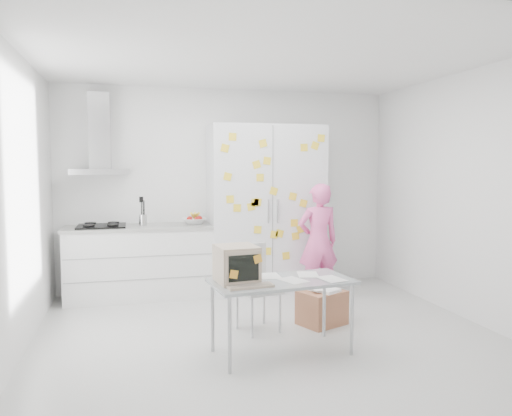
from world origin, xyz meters
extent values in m
cube|color=silver|center=(0.00, 0.00, -0.01)|extent=(4.50, 4.00, 0.02)
cube|color=white|center=(0.00, 2.00, 1.35)|extent=(4.50, 0.02, 2.70)
cube|color=white|center=(-2.25, 0.00, 1.35)|extent=(0.02, 4.00, 2.70)
cube|color=white|center=(2.25, 0.00, 1.35)|extent=(0.02, 4.00, 2.70)
cube|color=white|center=(0.00, 0.00, 2.70)|extent=(4.50, 4.00, 0.02)
cube|color=white|center=(-1.20, 1.70, 0.44)|extent=(1.80, 0.60, 0.88)
cube|color=gray|center=(-1.20, 1.40, 0.58)|extent=(1.76, 0.01, 0.01)
cube|color=gray|center=(-1.20, 1.40, 0.30)|extent=(1.76, 0.01, 0.01)
cube|color=#9E9E99|center=(-1.20, 1.70, 0.90)|extent=(1.84, 0.63, 0.04)
cube|color=black|center=(-1.65, 1.70, 0.93)|extent=(0.58, 0.50, 0.03)
cylinder|color=black|center=(-1.79, 1.58, 0.95)|extent=(0.14, 0.14, 0.02)
cylinder|color=black|center=(-1.51, 1.58, 0.95)|extent=(0.14, 0.14, 0.02)
cylinder|color=black|center=(-1.79, 1.82, 0.95)|extent=(0.14, 0.14, 0.02)
cylinder|color=black|center=(-1.51, 1.82, 0.95)|extent=(0.14, 0.14, 0.02)
cylinder|color=silver|center=(-1.15, 1.70, 0.99)|extent=(0.10, 0.10, 0.14)
cylinder|color=black|center=(-1.16, 1.71, 1.09)|extent=(0.01, 0.01, 0.30)
cylinder|color=black|center=(-1.13, 1.69, 1.09)|extent=(0.01, 0.01, 0.30)
cylinder|color=black|center=(-1.15, 1.72, 1.09)|extent=(0.01, 0.01, 0.30)
cube|color=black|center=(-1.16, 1.71, 1.25)|extent=(0.05, 0.01, 0.07)
imported|color=white|center=(-0.50, 1.70, 0.96)|extent=(0.31, 0.31, 0.08)
sphere|color=#B2140F|center=(-0.56, 1.72, 0.99)|extent=(0.08, 0.08, 0.08)
sphere|color=#B2140F|center=(-0.47, 1.65, 0.99)|extent=(0.08, 0.08, 0.08)
sphere|color=#B2140F|center=(-0.43, 1.74, 0.99)|extent=(0.08, 0.08, 0.08)
cylinder|color=yellow|center=(-0.52, 1.72, 1.03)|extent=(0.09, 0.17, 0.10)
cylinder|color=yellow|center=(-0.49, 1.72, 1.03)|extent=(0.04, 0.17, 0.10)
cylinder|color=yellow|center=(-0.47, 1.72, 1.03)|extent=(0.08, 0.17, 0.10)
cube|color=silver|center=(-1.65, 1.75, 1.60)|extent=(0.70, 0.48, 0.07)
cube|color=silver|center=(-1.65, 1.87, 2.10)|extent=(0.26, 0.24, 0.95)
cube|color=silver|center=(0.45, 1.68, 1.10)|extent=(1.50, 0.65, 2.20)
cube|color=slate|center=(0.45, 1.35, 1.10)|extent=(0.01, 0.01, 2.16)
cube|color=silver|center=(0.39, 1.34, 1.10)|extent=(0.02, 0.02, 0.30)
cube|color=silver|center=(0.51, 1.34, 1.10)|extent=(0.02, 0.02, 0.30)
cube|color=yellow|center=(0.86, 1.34, 1.90)|extent=(0.10, 0.00, 0.10)
cube|color=yellow|center=(1.01, 1.34, 1.93)|extent=(0.12, 0.00, 0.12)
cube|color=yellow|center=(1.12, 1.34, 1.05)|extent=(0.12, 0.00, 0.12)
cube|color=yellow|center=(0.22, 1.34, 1.21)|extent=(0.10, 0.00, 0.10)
cube|color=yellow|center=(0.46, 1.34, 1.35)|extent=(0.12, 0.00, 0.12)
cube|color=yellow|center=(0.83, 1.34, 0.86)|extent=(0.12, 0.00, 0.12)
cube|color=yellow|center=(0.25, 1.34, 0.87)|extent=(0.10, 0.00, 0.10)
cube|color=yellow|center=(0.32, 1.34, 1.95)|extent=(0.12, 0.00, 0.12)
cube|color=yellow|center=(0.54, 1.34, 0.81)|extent=(0.12, 0.00, 0.12)
cube|color=yellow|center=(0.86, 1.34, 1.19)|extent=(0.12, 0.00, 0.12)
cube|color=yellow|center=(0.74, 1.34, 0.94)|extent=(0.10, 0.00, 0.10)
cube|color=yellow|center=(0.24, 1.34, 1.69)|extent=(0.12, 0.00, 0.12)
cube|color=yellow|center=(-0.01, 1.34, 1.15)|extent=(0.10, 0.00, 0.10)
cube|color=yellow|center=(-0.10, 1.34, 1.26)|extent=(0.10, 0.00, 0.10)
cube|color=yellow|center=(-0.16, 1.34, 1.89)|extent=(0.11, 0.00, 0.11)
cube|color=yellow|center=(0.38, 1.34, 0.59)|extent=(0.10, 0.00, 0.10)
cube|color=yellow|center=(0.25, 1.34, 1.22)|extent=(0.11, 0.00, 0.11)
cube|color=yellow|center=(0.99, 1.34, 0.59)|extent=(0.11, 0.00, 0.11)
cube|color=yellow|center=(1.09, 1.34, 2.03)|extent=(0.10, 0.00, 0.10)
cube|color=yellow|center=(0.28, 1.34, 1.53)|extent=(0.10, 0.00, 0.10)
cube|color=yellow|center=(0.17, 1.34, 1.16)|extent=(0.11, 0.00, 0.11)
cube|color=yellow|center=(0.63, 1.34, 0.52)|extent=(0.10, 0.00, 0.10)
cube|color=yellow|center=(-0.07, 1.34, 2.03)|extent=(0.10, 0.00, 0.10)
cube|color=yellow|center=(-0.13, 1.34, 1.54)|extent=(0.12, 0.00, 0.12)
cube|color=yellow|center=(0.76, 1.34, 0.77)|extent=(0.11, 0.00, 0.11)
cube|color=yellow|center=(0.37, 1.34, 1.73)|extent=(0.11, 0.00, 0.11)
cube|color=yellow|center=(0.72, 1.34, 1.28)|extent=(0.11, 0.00, 0.11)
cube|color=yellow|center=(0.47, 1.34, 0.80)|extent=(0.11, 0.00, 0.11)
imported|color=pink|center=(0.97, 1.10, 0.73)|extent=(0.54, 0.37, 1.45)
cube|color=#8F9598|center=(-0.01, -0.54, 0.65)|extent=(1.30, 0.75, 0.03)
cylinder|color=#A1A2A6|center=(-0.55, -0.86, 0.32)|extent=(0.04, 0.04, 0.64)
cylinder|color=#A1A2A6|center=(0.58, -0.74, 0.32)|extent=(0.04, 0.04, 0.64)
cylinder|color=#A1A2A6|center=(-0.60, -0.35, 0.32)|extent=(0.04, 0.04, 0.64)
cylinder|color=#A1A2A6|center=(0.52, -0.23, 0.32)|extent=(0.04, 0.04, 0.64)
cube|color=tan|center=(-0.41, -0.52, 0.83)|extent=(0.37, 0.39, 0.32)
cube|color=tan|center=(-0.39, -0.70, 0.83)|extent=(0.32, 0.05, 0.28)
cube|color=black|center=(-0.39, -0.71, 0.83)|extent=(0.26, 0.03, 0.22)
cube|color=gold|center=(-0.48, -0.72, 0.78)|extent=(0.08, 0.01, 0.08)
cube|color=gold|center=(-0.27, -0.70, 0.90)|extent=(0.08, 0.01, 0.08)
cube|color=tan|center=(-0.35, -0.74, 0.68)|extent=(0.40, 0.17, 0.02)
cube|color=gray|center=(-0.35, -0.74, 0.69)|extent=(0.36, 0.14, 0.01)
cube|color=silver|center=(0.08, -0.58, 0.67)|extent=(0.27, 0.31, 0.00)
cube|color=silver|center=(0.29, -0.40, 0.67)|extent=(0.24, 0.30, 0.00)
cube|color=silver|center=(0.43, -0.63, 0.67)|extent=(0.24, 0.30, 0.00)
cube|color=silver|center=(-0.07, -0.37, 0.67)|extent=(0.20, 0.27, 0.00)
cube|color=beige|center=(-0.06, 0.10, 0.42)|extent=(0.48, 0.48, 0.04)
cube|color=beige|center=(-0.11, 0.27, 0.66)|extent=(0.37, 0.12, 0.43)
cylinder|color=#BBBDC1|center=(-0.17, -0.10, 0.20)|extent=(0.03, 0.03, 0.40)
cylinder|color=#BBBDC1|center=(0.13, -0.02, 0.20)|extent=(0.03, 0.03, 0.40)
cylinder|color=#BBBDC1|center=(-0.26, 0.21, 0.20)|extent=(0.03, 0.03, 0.40)
cylinder|color=#BBBDC1|center=(0.05, 0.29, 0.20)|extent=(0.03, 0.03, 0.40)
cube|color=#AB6C4A|center=(0.64, 0.13, 0.18)|extent=(0.55, 0.51, 0.36)
cube|color=white|center=(0.67, 0.12, 0.38)|extent=(0.33, 0.36, 0.03)
cube|color=white|center=(0.60, 0.15, 0.39)|extent=(0.21, 0.28, 0.00)
camera|label=1|loc=(-1.30, -4.70, 1.69)|focal=35.00mm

